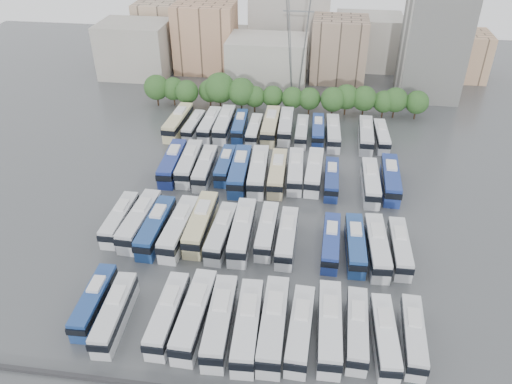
# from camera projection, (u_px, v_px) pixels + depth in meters

# --- Properties ---
(ground) EXTENTS (220.00, 220.00, 0.00)m
(ground) POSITION_uv_depth(u_px,v_px,m) (260.00, 218.00, 81.50)
(ground) COLOR #424447
(ground) RESTS_ON ground
(tree_line) EXTENTS (65.51, 7.50, 8.87)m
(tree_line) POSITION_uv_depth(u_px,v_px,m) (276.00, 94.00, 114.19)
(tree_line) COLOR black
(tree_line) RESTS_ON ground
(city_buildings) EXTENTS (102.00, 35.00, 20.00)m
(city_buildings) POSITION_uv_depth(u_px,v_px,m) (268.00, 40.00, 137.58)
(city_buildings) COLOR #9E998E
(city_buildings) RESTS_ON ground
(apartment_tower) EXTENTS (14.00, 14.00, 26.00)m
(apartment_tower) POSITION_uv_depth(u_px,v_px,m) (434.00, 43.00, 118.46)
(apartment_tower) COLOR silver
(apartment_tower) RESTS_ON ground
(electricity_pylon) EXTENTS (9.00, 6.91, 33.83)m
(electricity_pylon) POSITION_uv_depth(u_px,v_px,m) (298.00, 22.00, 112.46)
(electricity_pylon) COLOR slate
(electricity_pylon) RESTS_ON ground
(bus_r0_s1) EXTENTS (2.83, 11.32, 3.53)m
(bus_r0_s1) POSITION_uv_depth(u_px,v_px,m) (94.00, 301.00, 63.61)
(bus_r0_s1) COLOR navy
(bus_r0_s1) RESTS_ON ground
(bus_r0_s2) EXTENTS (3.18, 11.95, 3.71)m
(bus_r0_s2) POSITION_uv_depth(u_px,v_px,m) (115.00, 313.00, 61.78)
(bus_r0_s2) COLOR silver
(bus_r0_s2) RESTS_ON ground
(bus_r0_s4) EXTENTS (2.68, 12.08, 3.79)m
(bus_r0_s4) POSITION_uv_depth(u_px,v_px,m) (168.00, 314.00, 61.61)
(bus_r0_s4) COLOR silver
(bus_r0_s4) RESTS_ON ground
(bus_r0_s5) EXTENTS (3.13, 13.13, 4.10)m
(bus_r0_s5) POSITION_uv_depth(u_px,v_px,m) (195.00, 314.00, 61.31)
(bus_r0_s5) COLOR silver
(bus_r0_s5) RESTS_ON ground
(bus_r0_s6) EXTENTS (3.36, 13.02, 4.05)m
(bus_r0_s6) POSITION_uv_depth(u_px,v_px,m) (220.00, 321.00, 60.51)
(bus_r0_s6) COLOR silver
(bus_r0_s6) RESTS_ON ground
(bus_r0_s7) EXTENTS (3.37, 12.95, 4.03)m
(bus_r0_s7) POSITION_uv_depth(u_px,v_px,m) (248.00, 325.00, 59.92)
(bus_r0_s7) COLOR silver
(bus_r0_s7) RESTS_ON ground
(bus_r0_s8) EXTENTS (3.07, 13.35, 4.18)m
(bus_r0_s8) POSITION_uv_depth(u_px,v_px,m) (273.00, 324.00, 60.02)
(bus_r0_s8) COLOR silver
(bus_r0_s8) RESTS_ON ground
(bus_r0_s9) EXTENTS (3.04, 12.09, 3.77)m
(bus_r0_s9) POSITION_uv_depth(u_px,v_px,m) (300.00, 329.00, 59.61)
(bus_r0_s9) COLOR silver
(bus_r0_s9) RESTS_ON ground
(bus_r0_s10) EXTENTS (3.01, 12.81, 4.01)m
(bus_r0_s10) POSITION_uv_depth(u_px,v_px,m) (330.00, 326.00, 59.77)
(bus_r0_s10) COLOR silver
(bus_r0_s10) RESTS_ON ground
(bus_r0_s11) EXTENTS (2.77, 11.50, 3.59)m
(bus_r0_s11) POSITION_uv_depth(u_px,v_px,m) (357.00, 329.00, 59.76)
(bus_r0_s11) COLOR silver
(bus_r0_s11) RESTS_ON ground
(bus_r0_s12) EXTENTS (2.97, 11.52, 3.59)m
(bus_r0_s12) POSITION_uv_depth(u_px,v_px,m) (385.00, 336.00, 58.79)
(bus_r0_s12) COLOR silver
(bus_r0_s12) RESTS_ON ground
(bus_r0_s13) EXTENTS (2.85, 11.11, 3.46)m
(bus_r0_s13) POSITION_uv_depth(u_px,v_px,m) (413.00, 335.00, 58.98)
(bus_r0_s13) COLOR silver
(bus_r0_s13) RESTS_ON ground
(bus_r1_s0) EXTENTS (2.53, 11.58, 3.63)m
(bus_r1_s0) POSITION_uv_depth(u_px,v_px,m) (120.00, 219.00, 78.32)
(bus_r1_s0) COLOR silver
(bus_r1_s0) RESTS_ON ground
(bus_r1_s1) EXTENTS (3.34, 13.12, 4.08)m
(bus_r1_s1) POSITION_uv_depth(u_px,v_px,m) (140.00, 220.00, 77.67)
(bus_r1_s1) COLOR silver
(bus_r1_s1) RESTS_ON ground
(bus_r1_s2) EXTENTS (2.99, 12.77, 3.99)m
(bus_r1_s2) POSITION_uv_depth(u_px,v_px,m) (156.00, 227.00, 76.30)
(bus_r1_s2) COLOR navy
(bus_r1_s2) RESTS_ON ground
(bus_r1_s3) EXTENTS (3.39, 13.26, 4.13)m
(bus_r1_s3) POSITION_uv_depth(u_px,v_px,m) (179.00, 228.00, 76.01)
(bus_r1_s3) COLOR silver
(bus_r1_s3) RESTS_ON ground
(bus_r1_s4) EXTENTS (2.94, 13.28, 4.16)m
(bus_r1_s4) POSITION_uv_depth(u_px,v_px,m) (201.00, 223.00, 76.95)
(bus_r1_s4) COLOR #CBC08C
(bus_r1_s4) RESTS_ON ground
(bus_r1_s5) EXTENTS (3.13, 12.18, 3.79)m
(bus_r1_s5) POSITION_uv_depth(u_px,v_px,m) (221.00, 232.00, 75.33)
(bus_r1_s5) COLOR silver
(bus_r1_s5) RESTS_ON ground
(bus_r1_s6) EXTENTS (3.18, 13.21, 4.12)m
(bus_r1_s6) POSITION_uv_depth(u_px,v_px,m) (242.00, 231.00, 75.34)
(bus_r1_s6) COLOR silver
(bus_r1_s6) RESTS_ON ground
(bus_r1_s7) EXTENTS (2.57, 11.58, 3.63)m
(bus_r1_s7) POSITION_uv_depth(u_px,v_px,m) (267.00, 230.00, 75.86)
(bus_r1_s7) COLOR silver
(bus_r1_s7) RESTS_ON ground
(bus_r1_s8) EXTENTS (2.64, 11.86, 3.72)m
(bus_r1_s8) POSITION_uv_depth(u_px,v_px,m) (287.00, 237.00, 74.43)
(bus_r1_s8) COLOR silver
(bus_r1_s8) RESTS_ON ground
(bus_r1_s10) EXTENTS (2.75, 11.37, 3.55)m
(bus_r1_s10) POSITION_uv_depth(u_px,v_px,m) (331.00, 242.00, 73.55)
(bus_r1_s10) COLOR navy
(bus_r1_s10) RESTS_ON ground
(bus_r1_s11) EXTENTS (2.95, 11.83, 3.69)m
(bus_r1_s11) POSITION_uv_depth(u_px,v_px,m) (355.00, 244.00, 73.03)
(bus_r1_s11) COLOR navy
(bus_r1_s11) RESTS_ON ground
(bus_r1_s12) EXTENTS (3.33, 12.51, 3.89)m
(bus_r1_s12) POSITION_uv_depth(u_px,v_px,m) (377.00, 246.00, 72.47)
(bus_r1_s12) COLOR silver
(bus_r1_s12) RESTS_ON ground
(bus_r1_s13) EXTENTS (2.66, 11.48, 3.59)m
(bus_r1_s13) POSITION_uv_depth(u_px,v_px,m) (400.00, 247.00, 72.47)
(bus_r1_s13) COLOR silver
(bus_r1_s13) RESTS_ON ground
(bus_r2_s1) EXTENTS (3.44, 13.25, 4.12)m
(bus_r2_s1) POSITION_uv_depth(u_px,v_px,m) (173.00, 163.00, 92.67)
(bus_r2_s1) COLOR navy
(bus_r2_s1) RESTS_ON ground
(bus_r2_s2) EXTENTS (3.30, 12.97, 4.04)m
(bus_r2_s2) POSITION_uv_depth(u_px,v_px,m) (189.00, 163.00, 92.68)
(bus_r2_s2) COLOR silver
(bus_r2_s2) RESTS_ON ground
(bus_r2_s3) EXTENTS (2.98, 12.32, 3.84)m
(bus_r2_s3) POSITION_uv_depth(u_px,v_px,m) (205.00, 167.00, 91.47)
(bus_r2_s3) COLOR silver
(bus_r2_s3) RESTS_ON ground
(bus_r2_s4) EXTENTS (2.60, 11.27, 3.52)m
(bus_r2_s4) POSITION_uv_depth(u_px,v_px,m) (225.00, 165.00, 92.53)
(bus_r2_s4) COLOR navy
(bus_r2_s4) RESTS_ON ground
(bus_r2_s5) EXTENTS (3.54, 13.80, 4.30)m
(bus_r2_s5) POSITION_uv_depth(u_px,v_px,m) (240.00, 170.00, 90.16)
(bus_r2_s5) COLOR navy
(bus_r2_s5) RESTS_ON ground
(bus_r2_s6) EXTENTS (3.64, 13.81, 4.29)m
(bus_r2_s6) POSITION_uv_depth(u_px,v_px,m) (258.00, 171.00, 90.03)
(bus_r2_s6) COLOR silver
(bus_r2_s6) RESTS_ON ground
(bus_r2_s7) EXTENTS (3.08, 12.80, 4.00)m
(bus_r2_s7) POSITION_uv_depth(u_px,v_px,m) (278.00, 173.00, 89.77)
(bus_r2_s7) COLOR beige
(bus_r2_s7) RESTS_ON ground
(bus_r2_s8) EXTENTS (3.19, 12.42, 3.87)m
(bus_r2_s8) POSITION_uv_depth(u_px,v_px,m) (295.00, 171.00, 90.48)
(bus_r2_s8) COLOR silver
(bus_r2_s8) RESTS_ON ground
(bus_r2_s9) EXTENTS (3.14, 12.77, 3.98)m
(bus_r2_s9) POSITION_uv_depth(u_px,v_px,m) (314.00, 171.00, 90.19)
(bus_r2_s9) COLOR silver
(bus_r2_s9) RESTS_ON ground
(bus_r2_s10) EXTENTS (2.46, 11.20, 3.51)m
(bus_r2_s10) POSITION_uv_depth(u_px,v_px,m) (332.00, 179.00, 88.48)
(bus_r2_s10) COLOR navy
(bus_r2_s10) RESTS_ON ground
(bus_r2_s12) EXTENTS (2.88, 12.45, 3.90)m
(bus_r2_s12) POSITION_uv_depth(u_px,v_px,m) (371.00, 182.00, 87.18)
(bus_r2_s12) COLOR silver
(bus_r2_s12) RESTS_ON ground
(bus_r2_s13) EXTENTS (3.11, 13.08, 4.08)m
(bus_r2_s13) POSITION_uv_depth(u_px,v_px,m) (391.00, 179.00, 87.91)
(bus_r2_s13) COLOR navy
(bus_r2_s13) RESTS_ON ground
(bus_r3_s0) EXTENTS (3.51, 13.67, 4.25)m
(bus_r3_s0) POSITION_uv_depth(u_px,v_px,m) (178.00, 122.00, 107.29)
(bus_r3_s0) COLOR beige
(bus_r3_s0) RESTS_ON ground
(bus_r3_s1) EXTENTS (2.86, 10.87, 3.38)m
(bus_r3_s1) POSITION_uv_depth(u_px,v_px,m) (194.00, 125.00, 106.82)
(bus_r3_s1) COLOR silver
(bus_r3_s1) RESTS_ON ground
(bus_r3_s2) EXTENTS (2.93, 12.31, 3.85)m
(bus_r3_s2) POSITION_uv_depth(u_px,v_px,m) (210.00, 124.00, 106.79)
(bus_r3_s2) COLOR silver
(bus_r3_s2) RESTS_ON ground
(bus_r3_s3) EXTENTS (3.07, 13.23, 4.14)m
(bus_r3_s3) POSITION_uv_depth(u_px,v_px,m) (225.00, 124.00, 106.57)
(bus_r3_s3) COLOR silver
(bus_r3_s3) RESTS_ON ground
(bus_r3_s4) EXTENTS (3.02, 11.46, 3.56)m
(bus_r3_s4) POSITION_uv_depth(u_px,v_px,m) (240.00, 125.00, 106.55)
(bus_r3_s4) COLOR navy
(bus_r3_s4) RESTS_ON ground
(bus_r3_s5) EXTENTS (2.45, 10.99, 3.44)m
(bus_r3_s5) POSITION_uv_depth(u_px,v_px,m) (254.00, 130.00, 104.95)
(bus_r3_s5) COLOR silver
(bus_r3_s5) RESTS_ON ground
(bus_r3_s6) EXTENTS (3.13, 13.60, 4.26)m
(bus_r3_s6) POSITION_uv_depth(u_px,v_px,m) (271.00, 125.00, 105.79)
(bus_r3_s6) COLOR beige
(bus_r3_s6) RESTS_ON ground
(bus_r3_s7) EXTENTS (3.13, 12.78, 3.99)m
(bus_r3_s7) POSITION_uv_depth(u_px,v_px,m) (286.00, 125.00, 106.09)
(bus_r3_s7) COLOR silver
(bus_r3_s7) RESTS_ON ground
(bus_r3_s8) EXTENTS (2.55, 11.17, 3.50)m
(bus_r3_s8) POSITION_uv_depth(u_px,v_px,m) (302.00, 131.00, 104.30)
(bus_r3_s8) COLOR silver
(bus_r3_s8) RESTS_ON ground
(bus_r3_s9) EXTENTS (2.79, 11.42, 3.56)m
(bus_r3_s9) POSITION_uv_depth(u_px,v_px,m) (318.00, 130.00, 104.68)
(bus_r3_s9) COLOR navy
(bus_r3_s9) RESTS_ON ground
(bus_r3_s10) EXTENTS (3.16, 12.40, 3.86)m
(bus_r3_s10) POSITION_uv_depth(u_px,v_px,m) (333.00, 133.00, 103.36)
(bus_r3_s10) COLOR silver
(bus_r3_s10) RESTS_ON ground
(bus_r3_s12) EXTENTS (2.95, 12.57, 3.93)m
(bus_r3_s12) POSITION_uv_depth(u_px,v_px,m) (366.00, 135.00, 102.52)
(bus_r3_s12) COLOR silver
(bus_r3_s12) RESTS_ON ground
(bus_r3_s13) EXTENTS (2.94, 11.23, 3.49)m
(bus_r3_s13) POSITION_uv_depth(u_px,v_px,m) (381.00, 136.00, 102.47)
(bus_r3_s13) COLOR silver
(bus_r3_s13) RESTS_ON ground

